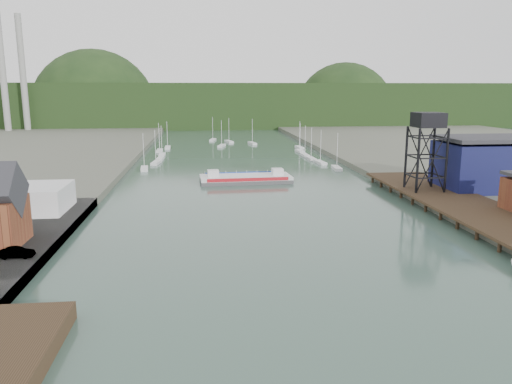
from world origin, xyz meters
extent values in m
plane|color=#2B433C|center=(0.00, 0.00, 0.00)|extent=(600.00, 600.00, 0.00)
cube|color=black|center=(37.00, 45.00, 1.90)|extent=(14.00, 70.00, 0.50)
cylinder|color=black|center=(31.00, 45.00, 0.80)|extent=(0.60, 0.60, 2.20)
cylinder|color=black|center=(43.00, 45.00, 0.80)|extent=(0.60, 0.60, 2.20)
cube|color=silver|center=(-44.00, 50.00, 3.85)|extent=(18.00, 12.00, 4.50)
cylinder|color=black|center=(32.00, 55.00, 8.65)|extent=(0.50, 0.50, 13.00)
cylinder|color=black|center=(38.00, 55.00, 8.65)|extent=(0.50, 0.50, 13.00)
cylinder|color=black|center=(32.00, 61.00, 8.65)|extent=(0.50, 0.50, 13.00)
cylinder|color=black|center=(38.00, 61.00, 8.65)|extent=(0.50, 0.50, 13.00)
cube|color=black|center=(35.00, 58.00, 16.65)|extent=(5.50, 5.50, 3.00)
cube|color=#0D103B|center=(50.00, 60.00, 6.60)|extent=(20.00, 14.00, 10.00)
cube|color=#2D2D33|center=(50.00, 60.00, 12.50)|extent=(20.50, 14.50, 0.80)
cube|color=silver|center=(-27.54, 103.89, 0.35)|extent=(2.67, 7.65, 0.90)
cube|color=silver|center=(-25.28, 115.30, 0.35)|extent=(2.81, 7.67, 0.90)
cube|color=silver|center=(-24.71, 124.17, 0.35)|extent=(2.35, 7.59, 0.90)
cube|color=silver|center=(-24.81, 134.09, 0.35)|extent=(2.01, 7.50, 0.90)
cube|color=silver|center=(-26.64, 146.33, 0.35)|extent=(2.00, 7.50, 0.90)
cube|color=silver|center=(-24.32, 156.17, 0.35)|extent=(2.16, 7.54, 0.90)
cube|color=silver|center=(27.56, 99.03, 0.35)|extent=(2.53, 7.62, 0.90)
cube|color=silver|center=(25.46, 110.51, 0.35)|extent=(2.76, 7.67, 0.90)
cube|color=silver|center=(24.46, 119.29, 0.35)|extent=(2.22, 7.56, 0.90)
cube|color=silver|center=(24.27, 128.28, 0.35)|extent=(2.18, 7.54, 0.90)
cube|color=silver|center=(24.67, 139.38, 0.35)|extent=(2.46, 7.61, 0.90)
cube|color=silver|center=(26.78, 150.99, 0.35)|extent=(2.48, 7.61, 0.90)
cube|color=silver|center=(-3.16, 160.00, 0.35)|extent=(3.78, 7.76, 0.90)
cube|color=silver|center=(10.04, 168.00, 0.35)|extent=(3.31, 7.74, 0.90)
cube|color=silver|center=(0.66, 176.00, 0.35)|extent=(3.76, 7.76, 0.90)
cube|color=silver|center=(-6.11, 184.00, 0.35)|extent=(3.40, 7.74, 0.90)
cylinder|color=gray|center=(-110.00, 230.00, 30.00)|extent=(3.20, 3.20, 60.00)
cylinder|color=gray|center=(-102.00, 235.00, 30.00)|extent=(3.20, 3.20, 60.00)
cube|color=black|center=(0.00, 300.00, 12.00)|extent=(500.00, 120.00, 28.00)
sphere|color=black|center=(-80.00, 300.00, 8.00)|extent=(80.00, 80.00, 80.00)
sphere|color=black|center=(90.00, 310.00, 6.00)|extent=(70.00, 70.00, 70.00)
cube|color=#4B4B4D|center=(-0.32, 82.05, 0.45)|extent=(22.91, 10.17, 0.90)
cube|color=silver|center=(-0.32, 82.05, 1.26)|extent=(22.91, 10.17, 0.72)
cube|color=red|center=(-0.07, 77.52, 1.44)|extent=(19.74, 1.19, 0.81)
cube|color=#16399C|center=(-0.56, 86.58, 1.44)|extent=(19.74, 1.19, 0.81)
cube|color=silver|center=(-8.39, 81.62, 2.34)|extent=(2.84, 2.84, 1.80)
cube|color=silver|center=(7.76, 82.48, 2.34)|extent=(2.84, 2.84, 1.80)
imported|color=#999999|center=(-34.86, 24.00, 2.31)|extent=(4.29, 1.51, 1.41)
camera|label=1|loc=(-10.91, -39.86, 22.90)|focal=35.00mm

